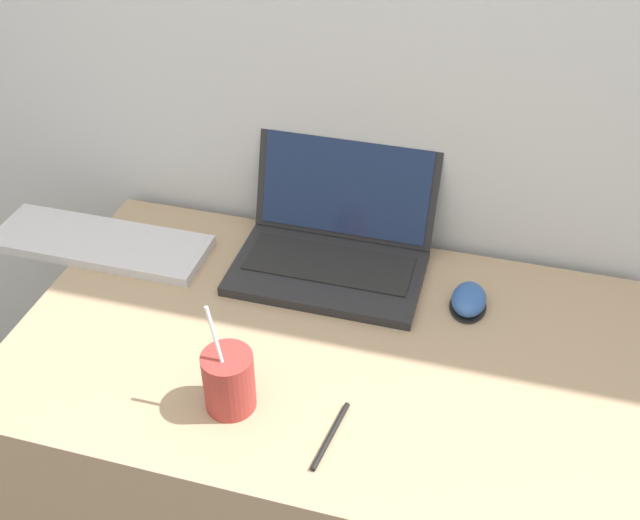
# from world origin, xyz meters

# --- Properties ---
(desk) EXTENTS (1.12, 0.67, 0.76)m
(desk) POSITION_xyz_m (0.00, 0.33, 0.38)
(desk) COLOR tan
(desk) RESTS_ON ground_plane
(laptop) EXTENTS (0.37, 0.30, 0.22)m
(laptop) POSITION_xyz_m (-0.05, 0.57, 0.81)
(laptop) COLOR #232326
(laptop) RESTS_ON desk
(drink_cup) EXTENTS (0.08, 0.08, 0.20)m
(drink_cup) POSITION_xyz_m (-0.11, 0.16, 0.81)
(drink_cup) COLOR #9E332D
(drink_cup) RESTS_ON desk
(computer_mouse) EXTENTS (0.07, 0.10, 0.04)m
(computer_mouse) POSITION_xyz_m (0.23, 0.50, 0.78)
(computer_mouse) COLOR black
(computer_mouse) RESTS_ON desk
(external_keyboard) EXTENTS (0.45, 0.15, 0.02)m
(external_keyboard) POSITION_xyz_m (-0.53, 0.49, 0.77)
(external_keyboard) COLOR silver
(external_keyboard) RESTS_ON desk
(pen) EXTENTS (0.03, 0.14, 0.01)m
(pen) POSITION_xyz_m (0.06, 0.13, 0.76)
(pen) COLOR black
(pen) RESTS_ON desk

